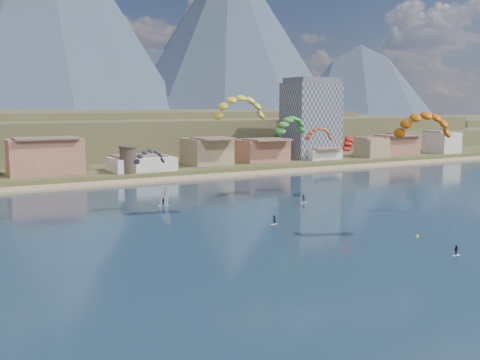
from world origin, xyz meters
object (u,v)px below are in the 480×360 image
object	(u,v)px
kitesurfer_yellow	(240,104)
buoy	(417,236)
kitesurfer_orange	(424,121)
watchtower	(128,159)
windsurfer	(164,200)
kitesurfer_green	(291,123)
apartment_tower	(311,119)

from	to	relation	value
kitesurfer_yellow	buoy	world-z (taller)	kitesurfer_yellow
kitesurfer_yellow	kitesurfer_orange	bearing A→B (deg)	-59.86
buoy	watchtower	bearing A→B (deg)	102.61
windsurfer	buoy	distance (m)	57.77
kitesurfer_green	windsurfer	bearing A→B (deg)	177.86
apartment_tower	kitesurfer_yellow	bearing A→B (deg)	-133.66
kitesurfer_green	apartment_tower	bearing A→B (deg)	50.47
kitesurfer_green	buoy	distance (m)	52.67
kitesurfer_yellow	buoy	bearing A→B (deg)	-60.70
watchtower	kitesurfer_orange	xyz separation A→B (m)	(22.54, -98.13, 14.10)
watchtower	kitesurfer_green	size ratio (longest dim) A/B	0.39
kitesurfer_yellow	watchtower	bearing A→B (deg)	93.30
apartment_tower	buoy	bearing A→B (deg)	-117.34
apartment_tower	buoy	distance (m)	127.60
kitesurfer_yellow	kitesurfer_orange	xyz separation A→B (m)	(18.74, -32.27, -2.98)
kitesurfer_orange	buoy	world-z (taller)	kitesurfer_orange
kitesurfer_yellow	windsurfer	distance (m)	30.23
kitesurfer_orange	buoy	size ratio (longest dim) A/B	40.36
kitesurfer_yellow	windsurfer	world-z (taller)	kitesurfer_yellow
apartment_tower	kitesurfer_orange	xyz separation A→B (m)	(-57.46, -112.13, 2.65)
watchtower	kitesurfer_orange	world-z (taller)	kitesurfer_orange
kitesurfer_yellow	kitesurfer_green	distance (m)	29.51
buoy	apartment_tower	bearing A→B (deg)	62.66
kitesurfer_orange	windsurfer	size ratio (longest dim) A/B	5.69
kitesurfer_yellow	buoy	distance (m)	43.87
watchtower	windsurfer	world-z (taller)	watchtower
watchtower	windsurfer	xyz separation A→B (m)	(-6.55, -48.03, -5.02)
apartment_tower	kitesurfer_green	xyz separation A→B (m)	(-52.24, -63.31, 0.86)
kitesurfer_yellow	windsurfer	bearing A→B (deg)	120.14
kitesurfer_green	buoy	world-z (taller)	kitesurfer_green
kitesurfer_orange	buoy	xyz separation A→B (m)	(-0.56, -0.12, -20.37)
apartment_tower	kitesurfer_green	bearing A→B (deg)	-129.53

